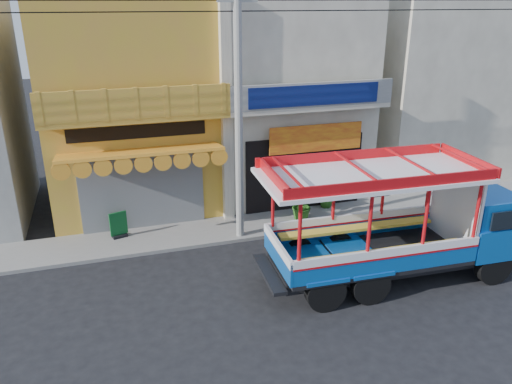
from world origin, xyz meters
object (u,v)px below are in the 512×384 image
(songthaew_truck, at_px, (415,221))
(green_sign, at_px, (119,227))
(potted_plant_a, at_px, (301,205))
(utility_pole, at_px, (243,90))
(potted_plant_c, at_px, (326,195))

(songthaew_truck, bearing_deg, green_sign, 148.69)
(potted_plant_a, bearing_deg, songthaew_truck, -111.44)
(songthaew_truck, relative_size, green_sign, 8.67)
(utility_pole, distance_m, songthaew_truck, 6.42)
(utility_pole, bearing_deg, potted_plant_a, 14.97)
(potted_plant_c, bearing_deg, songthaew_truck, 31.46)
(songthaew_truck, bearing_deg, potted_plant_a, 110.21)
(utility_pole, xyz_separation_m, potted_plant_c, (3.68, 1.40, -4.44))
(utility_pole, bearing_deg, green_sign, 165.20)
(utility_pole, distance_m, green_sign, 6.19)
(green_sign, distance_m, potted_plant_c, 7.76)
(green_sign, bearing_deg, utility_pole, -14.80)
(green_sign, bearing_deg, songthaew_truck, -31.31)
(utility_pole, height_order, potted_plant_c, utility_pole)
(songthaew_truck, bearing_deg, utility_pole, 136.10)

